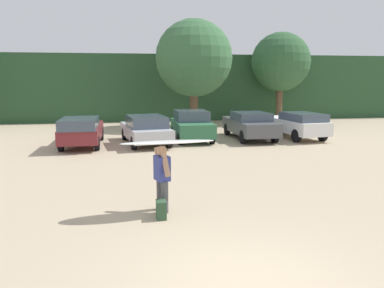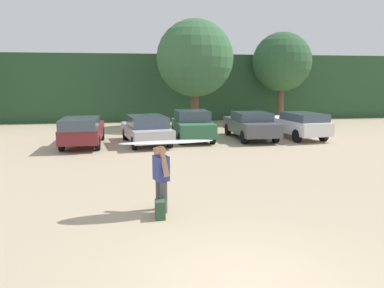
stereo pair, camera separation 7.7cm
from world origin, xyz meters
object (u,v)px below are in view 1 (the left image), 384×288
at_px(parked_car_forest_green, 192,125).
at_px(person_adult, 162,175).
at_px(parked_car_dark_gray, 250,125).
at_px(surfboard_white, 168,142).
at_px(parked_car_silver, 146,129).
at_px(backpack_dropped, 161,210).
at_px(parked_car_maroon, 82,130).
at_px(parked_car_white, 296,124).

distance_m(parked_car_forest_green, person_adult, 11.52).
relative_size(parked_car_forest_green, parked_car_dark_gray, 0.84).
height_order(parked_car_forest_green, parked_car_dark_gray, parked_car_forest_green).
bearing_deg(parked_car_dark_gray, surfboard_white, 151.92).
relative_size(parked_car_silver, parked_car_forest_green, 1.23).
height_order(parked_car_silver, parked_car_dark_gray, parked_car_dark_gray).
height_order(person_adult, backpack_dropped, person_adult).
height_order(parked_car_dark_gray, surfboard_white, surfboard_white).
distance_m(parked_car_dark_gray, backpack_dropped, 13.14).
bearing_deg(parked_car_forest_green, parked_car_dark_gray, -91.74).
distance_m(parked_car_forest_green, backpack_dropped, 12.07).
bearing_deg(parked_car_dark_gray, backpack_dropped, 151.88).
bearing_deg(surfboard_white, parked_car_maroon, -76.81).
relative_size(parked_car_white, person_adult, 2.85).
relative_size(parked_car_forest_green, surfboard_white, 1.67).
xyz_separation_m(person_adult, surfboard_white, (0.15, -0.12, 0.85)).
bearing_deg(backpack_dropped, parked_car_silver, 89.56).
bearing_deg(person_adult, parked_car_silver, -107.27).
relative_size(parked_car_silver, person_adult, 2.91).
xyz_separation_m(parked_car_white, surfboard_white, (-8.41, -11.13, 1.00)).
bearing_deg(parked_car_forest_green, person_adult, 166.42).
xyz_separation_m(parked_car_silver, surfboard_white, (0.14, -10.51, 1.03)).
bearing_deg(parked_car_dark_gray, person_adult, 151.08).
distance_m(parked_car_white, surfboard_white, 13.99).
distance_m(parked_car_silver, parked_car_dark_gray, 5.91).
distance_m(parked_car_dark_gray, parked_car_white, 2.70).
bearing_deg(person_adult, surfboard_white, 122.67).
distance_m(parked_car_silver, person_adult, 10.39).
distance_m(parked_car_maroon, parked_car_silver, 3.20).
relative_size(parked_car_maroon, parked_car_forest_green, 1.20).
relative_size(parked_car_silver, backpack_dropped, 11.05).
bearing_deg(parked_car_forest_green, surfboard_white, 167.26).
distance_m(parked_car_dark_gray, surfboard_white, 12.70).
relative_size(parked_car_forest_green, person_adult, 2.36).
bearing_deg(parked_car_forest_green, parked_car_white, -92.79).
relative_size(parked_car_maroon, backpack_dropped, 10.73).
bearing_deg(surfboard_white, parked_car_white, -131.79).
xyz_separation_m(parked_car_maroon, parked_car_silver, (3.19, 0.19, -0.03)).
bearing_deg(person_adult, parked_car_white, -145.09).
height_order(parked_car_silver, surfboard_white, surfboard_white).
bearing_deg(backpack_dropped, parked_car_white, 53.21).
xyz_separation_m(parked_car_silver, parked_car_white, (8.55, 0.62, 0.03)).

